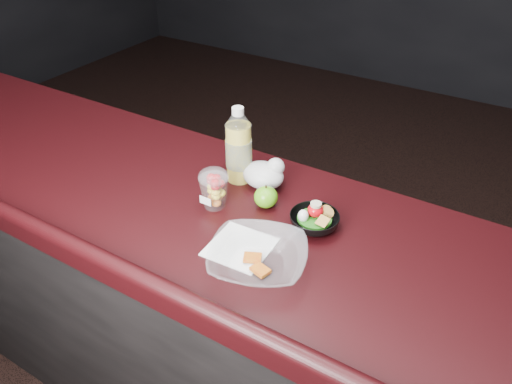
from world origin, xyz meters
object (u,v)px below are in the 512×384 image
at_px(green_apple, 266,197).
at_px(fruit_cup, 214,188).
at_px(snack_bowl, 314,220).
at_px(lemonade_bottle, 239,150).
at_px(takeout_bowl, 258,259).

bearing_deg(green_apple, fruit_cup, -149.37).
bearing_deg(snack_bowl, lemonade_bottle, 162.03).
relative_size(fruit_cup, snack_bowl, 0.73).
bearing_deg(takeout_bowl, snack_bowl, 77.55).
bearing_deg(snack_bowl, green_apple, 173.98).
bearing_deg(takeout_bowl, green_apple, 116.12).
relative_size(lemonade_bottle, green_apple, 3.38).
distance_m(lemonade_bottle, fruit_cup, 0.17).
bearing_deg(fruit_cup, lemonade_bottle, 96.35).
height_order(lemonade_bottle, green_apple, lemonade_bottle).
bearing_deg(takeout_bowl, lemonade_bottle, 129.40).
bearing_deg(snack_bowl, takeout_bowl, -102.45).
height_order(fruit_cup, takeout_bowl, fruit_cup).
relative_size(green_apple, snack_bowl, 0.42).
xyz_separation_m(lemonade_bottle, green_apple, (0.15, -0.08, -0.07)).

